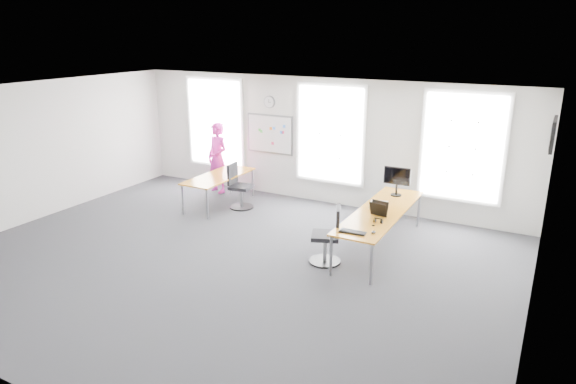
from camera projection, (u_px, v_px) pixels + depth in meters
The scene contains 24 objects.
floor at pixel (226, 262), 9.35m from camera, with size 10.00×10.00×0.00m, color #252529.
ceiling at pixel (219, 96), 8.45m from camera, with size 10.00×10.00×0.00m, color white.
wall_back at pixel (319, 141), 12.26m from camera, with size 10.00×10.00×0.00m, color silver.
wall_front at pixel (8, 276), 5.53m from camera, with size 10.00×10.00×0.00m, color silver.
wall_left at pixel (33, 152), 11.15m from camera, with size 10.00×10.00×0.00m, color silver.
wall_right at pixel (540, 235), 6.65m from camera, with size 10.00×10.00×0.00m, color silver.
window_left at pixel (216, 123), 13.52m from camera, with size 1.60×0.06×2.20m, color white.
window_mid at pixel (330, 134), 12.04m from camera, with size 1.60×0.06×2.20m, color white.
window_right at pixel (462, 147), 10.69m from camera, with size 1.60×0.06×2.20m, color white.
desk_right at pixel (381, 213), 9.73m from camera, with size 0.84×3.15×0.77m.
desk_left at pixel (219, 178), 12.21m from camera, with size 0.81×2.02×0.74m.
chair_right at pixel (329, 238), 9.19m from camera, with size 0.63×0.62×1.07m.
chair_left at pixel (239, 189), 12.10m from camera, with size 0.57×0.57×1.06m.
person at pixel (218, 158), 13.16m from camera, with size 0.66×0.43×1.81m, color #E426AA.
whiteboard at pixel (270, 134), 12.83m from camera, with size 1.20×0.03×0.90m, color silver.
wall_clock at pixel (269, 102), 12.59m from camera, with size 0.30×0.30×0.04m, color gray.
tv at pixel (553, 134), 8.95m from camera, with size 0.06×0.90×0.55m, color black.
keyboard at pixel (353, 232), 8.66m from camera, with size 0.45×0.16×0.02m, color black.
mouse at pixel (373, 232), 8.63m from camera, with size 0.07×0.11×0.04m, color black.
lens_cap at pixel (373, 225), 8.98m from camera, with size 0.06×0.06×0.01m, color black.
headphones at pixel (378, 221), 9.09m from camera, with size 0.16×0.09×0.09m.
laptop_sleeve at pixel (379, 209), 9.42m from camera, with size 0.34×0.23×0.27m.
paper_stack at pixel (379, 205), 9.86m from camera, with size 0.33×0.25×0.11m, color #F6ECC7.
monitor at pixel (397, 179), 10.50m from camera, with size 0.55×0.22×0.61m.
Camera 1 is at (5.03, -6.98, 4.03)m, focal length 32.00 mm.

